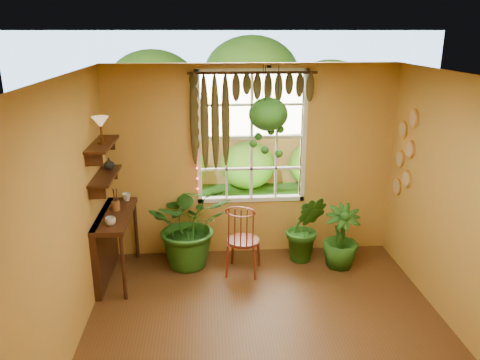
% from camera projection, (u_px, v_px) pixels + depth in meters
% --- Properties ---
extents(floor, '(4.50, 4.50, 0.00)m').
position_uv_depth(floor, '(272.00, 348.00, 4.79)').
color(floor, '#4F3316').
rests_on(floor, ground).
extents(ceiling, '(4.50, 4.50, 0.00)m').
position_uv_depth(ceiling, '(279.00, 81.00, 3.97)').
color(ceiling, silver).
rests_on(ceiling, wall_back).
extents(wall_back, '(4.00, 0.00, 4.00)m').
position_uv_depth(wall_back, '(252.00, 162.00, 6.52)').
color(wall_back, '#B88F3E').
rests_on(wall_back, floor).
extents(wall_left, '(0.00, 4.50, 4.50)m').
position_uv_depth(wall_left, '(56.00, 234.00, 4.24)').
color(wall_left, '#B88F3E').
rests_on(wall_left, floor).
extents(wall_right, '(0.00, 4.50, 4.50)m').
position_uv_depth(wall_right, '(480.00, 221.00, 4.52)').
color(wall_right, '#B88F3E').
rests_on(wall_right, floor).
extents(window, '(1.52, 0.10, 1.86)m').
position_uv_depth(window, '(252.00, 137.00, 6.44)').
color(window, white).
rests_on(window, wall_back).
extents(valance_vine, '(1.70, 0.12, 1.10)m').
position_uv_depth(valance_vine, '(246.00, 96.00, 6.14)').
color(valance_vine, '#3E2311').
rests_on(valance_vine, window).
extents(string_lights, '(0.03, 0.03, 1.54)m').
position_uv_depth(string_lights, '(196.00, 136.00, 6.28)').
color(string_lights, '#FF2633').
rests_on(string_lights, window).
extents(wall_plates, '(0.04, 0.32, 1.10)m').
position_uv_depth(wall_plates, '(405.00, 154.00, 6.16)').
color(wall_plates, beige).
rests_on(wall_plates, wall_right).
extents(counter_ledge, '(0.40, 1.20, 0.90)m').
position_uv_depth(counter_ledge, '(108.00, 239.00, 6.01)').
color(counter_ledge, '#3E2311').
rests_on(counter_ledge, floor).
extents(shelf_lower, '(0.25, 0.90, 0.04)m').
position_uv_depth(shelf_lower, '(105.00, 176.00, 5.75)').
color(shelf_lower, '#3E2311').
rests_on(shelf_lower, wall_left).
extents(shelf_upper, '(0.25, 0.90, 0.04)m').
position_uv_depth(shelf_upper, '(102.00, 144.00, 5.63)').
color(shelf_upper, '#3E2311').
rests_on(shelf_upper, wall_left).
extents(backyard, '(14.00, 10.00, 12.00)m').
position_uv_depth(backyard, '(242.00, 112.00, 10.94)').
color(backyard, '#225518').
rests_on(backyard, ground).
extents(windsor_chair, '(0.53, 0.55, 1.16)m').
position_uv_depth(windsor_chair, '(243.00, 250.00, 6.19)').
color(windsor_chair, maroon).
rests_on(windsor_chair, floor).
extents(potted_plant_left, '(1.19, 1.06, 1.21)m').
position_uv_depth(potted_plant_left, '(190.00, 224.00, 6.33)').
color(potted_plant_left, '#165418').
rests_on(potted_plant_left, floor).
extents(potted_plant_mid, '(0.62, 0.53, 0.98)m').
position_uv_depth(potted_plant_mid, '(306.00, 228.00, 6.48)').
color(potted_plant_mid, '#165418').
rests_on(potted_plant_mid, floor).
extents(potted_plant_right, '(0.54, 0.54, 0.87)m').
position_uv_depth(potted_plant_right, '(341.00, 237.00, 6.33)').
color(potted_plant_right, '#165418').
rests_on(potted_plant_right, floor).
extents(hanging_basket, '(0.50, 0.50, 1.17)m').
position_uv_depth(hanging_basket, '(268.00, 119.00, 5.98)').
color(hanging_basket, black).
rests_on(hanging_basket, ceiling).
extents(cup_a, '(0.13, 0.13, 0.10)m').
position_uv_depth(cup_a, '(110.00, 221.00, 5.54)').
color(cup_a, silver).
rests_on(cup_a, counter_ledge).
extents(cup_b, '(0.14, 0.14, 0.11)m').
position_uv_depth(cup_b, '(127.00, 197.00, 6.33)').
color(cup_b, beige).
rests_on(cup_b, counter_ledge).
extents(brush_jar, '(0.10, 0.10, 0.37)m').
position_uv_depth(brush_jar, '(115.00, 200.00, 5.97)').
color(brush_jar, brown).
rests_on(brush_jar, counter_ledge).
extents(shelf_vase, '(0.18, 0.18, 0.14)m').
position_uv_depth(shelf_vase, '(109.00, 163.00, 5.96)').
color(shelf_vase, '#B2AD99').
rests_on(shelf_vase, shelf_lower).
extents(tiffany_lamp, '(0.20, 0.20, 0.33)m').
position_uv_depth(tiffany_lamp, '(100.00, 124.00, 5.49)').
color(tiffany_lamp, brown).
rests_on(tiffany_lamp, shelf_upper).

